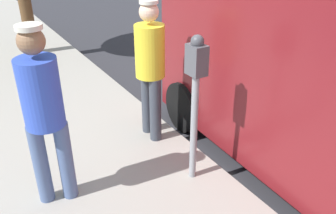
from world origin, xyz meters
TOP-DOWN VIEW (x-y plane):
  - ground_plane at (0.00, 0.00)m, footprint 80.00×80.00m
  - parking_meter_near at (1.35, 0.84)m, footprint 0.14×0.18m
  - pedestrian_in_blue at (2.64, 0.43)m, footprint 0.35×0.34m
  - pedestrian_in_yellow at (1.31, -0.10)m, footprint 0.34×0.36m

SIDE VIEW (x-z plane):
  - ground_plane at x=0.00m, z-range 0.00..0.00m
  - pedestrian_in_yellow at x=1.31m, z-range 0.27..1.93m
  - pedestrian_in_blue at x=2.64m, z-range 0.27..1.96m
  - parking_meter_near at x=1.35m, z-range 0.42..1.94m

